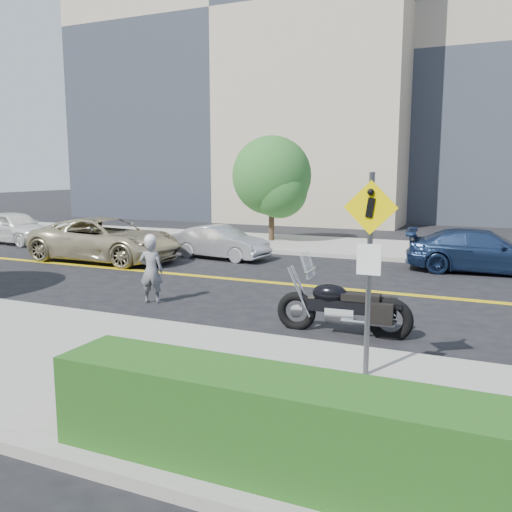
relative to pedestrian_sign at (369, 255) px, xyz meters
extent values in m
plane|color=black|center=(-4.20, 6.31, -1.96)|extent=(120.00, 120.00, 0.00)
cube|color=#9E9B91|center=(-4.20, -1.19, -1.89)|extent=(60.00, 5.00, 0.15)
cube|color=#9E9B91|center=(-4.20, 13.81, -1.89)|extent=(60.00, 5.00, 0.15)
cube|color=tan|center=(-14.20, 28.31, 10.54)|extent=(22.00, 14.00, 25.00)
cube|color=#235619|center=(1.80, -2.99, -1.31)|extent=(9.00, 0.90, 1.00)
cylinder|color=#4C4C51|center=(0.00, 0.01, -0.31)|extent=(0.08, 0.08, 3.00)
cube|color=#F9D800|center=(0.00, -0.02, 0.69)|extent=(0.78, 0.03, 0.78)
cube|color=white|center=(0.00, -0.02, -0.06)|extent=(0.35, 0.03, 0.45)
imported|color=silver|center=(-5.86, 2.95, -1.17)|extent=(0.66, 0.52, 1.58)
sphere|color=white|center=(-5.86, 2.95, -0.43)|extent=(0.28, 0.28, 0.28)
imported|color=#BCB08A|center=(-10.90, 7.47, -1.20)|extent=(5.50, 2.54, 1.53)
imported|color=white|center=(-17.63, 9.57, -1.25)|extent=(4.31, 2.08, 1.42)
imported|color=#B1B3BA|center=(-7.42, 9.53, -1.37)|extent=(3.75, 1.72, 1.19)
imported|color=navy|center=(1.32, 10.49, -1.29)|extent=(4.78, 2.30, 1.34)
cylinder|color=#382619|center=(-7.28, 14.05, -0.07)|extent=(0.25, 0.25, 3.78)
sphere|color=#26651F|center=(-7.28, 14.05, 0.99)|extent=(3.40, 3.40, 3.40)
camera|label=1|loc=(1.63, -7.72, 1.21)|focal=38.00mm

